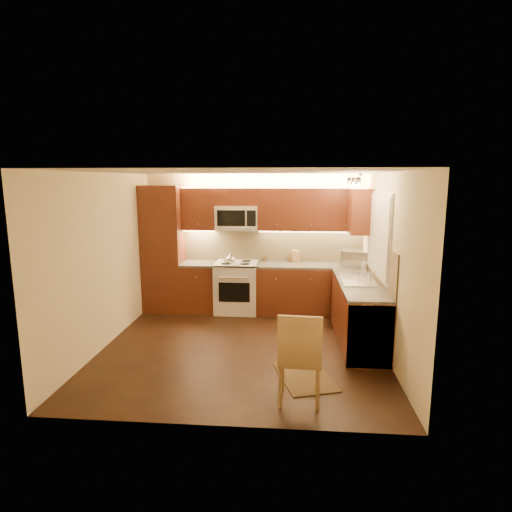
# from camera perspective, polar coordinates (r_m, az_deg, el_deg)

# --- Properties ---
(floor) EXTENTS (4.00, 4.00, 0.01)m
(floor) POSITION_cam_1_polar(r_m,az_deg,el_deg) (6.26, -1.82, -12.23)
(floor) COLOR black
(floor) RESTS_ON ground
(ceiling) EXTENTS (4.00, 4.00, 0.01)m
(ceiling) POSITION_cam_1_polar(r_m,az_deg,el_deg) (5.78, -1.97, 11.31)
(ceiling) COLOR beige
(ceiling) RESTS_ON ground
(wall_back) EXTENTS (4.00, 0.01, 2.50)m
(wall_back) POSITION_cam_1_polar(r_m,az_deg,el_deg) (7.86, -0.22, 1.89)
(wall_back) COLOR beige
(wall_back) RESTS_ON ground
(wall_front) EXTENTS (4.00, 0.01, 2.50)m
(wall_front) POSITION_cam_1_polar(r_m,az_deg,el_deg) (3.97, -5.21, -6.51)
(wall_front) COLOR beige
(wall_front) RESTS_ON ground
(wall_left) EXTENTS (0.01, 4.00, 2.50)m
(wall_left) POSITION_cam_1_polar(r_m,az_deg,el_deg) (6.43, -19.88, -0.59)
(wall_left) COLOR beige
(wall_left) RESTS_ON ground
(wall_right) EXTENTS (0.01, 4.00, 2.50)m
(wall_right) POSITION_cam_1_polar(r_m,az_deg,el_deg) (6.01, 17.43, -1.19)
(wall_right) COLOR beige
(wall_right) RESTS_ON ground
(pantry) EXTENTS (0.70, 0.60, 2.30)m
(pantry) POSITION_cam_1_polar(r_m,az_deg,el_deg) (7.89, -12.44, 0.96)
(pantry) COLOR #4C1B10
(pantry) RESTS_ON floor
(base_cab_back_left) EXTENTS (0.62, 0.60, 0.86)m
(base_cab_back_left) POSITION_cam_1_polar(r_m,az_deg,el_deg) (7.87, -7.63, -4.27)
(base_cab_back_left) COLOR #4C1B10
(base_cab_back_left) RESTS_ON floor
(counter_back_left) EXTENTS (0.62, 0.60, 0.04)m
(counter_back_left) POSITION_cam_1_polar(r_m,az_deg,el_deg) (7.77, -7.70, -1.06)
(counter_back_left) COLOR #353330
(counter_back_left) RESTS_ON base_cab_back_left
(base_cab_back_right) EXTENTS (1.92, 0.60, 0.86)m
(base_cab_back_right) POSITION_cam_1_polar(r_m,az_deg,el_deg) (7.71, 7.34, -4.58)
(base_cab_back_right) COLOR #4C1B10
(base_cab_back_right) RESTS_ON floor
(counter_back_right) EXTENTS (1.92, 0.60, 0.04)m
(counter_back_right) POSITION_cam_1_polar(r_m,az_deg,el_deg) (7.60, 7.42, -1.30)
(counter_back_right) COLOR #353330
(counter_back_right) RESTS_ON base_cab_back_right
(base_cab_right) EXTENTS (0.60, 2.00, 0.86)m
(base_cab_right) POSITION_cam_1_polar(r_m,az_deg,el_deg) (6.53, 13.69, -7.53)
(base_cab_right) COLOR #4C1B10
(base_cab_right) RESTS_ON floor
(counter_right) EXTENTS (0.60, 2.00, 0.04)m
(counter_right) POSITION_cam_1_polar(r_m,az_deg,el_deg) (6.41, 13.86, -3.70)
(counter_right) COLOR #353330
(counter_right) RESTS_ON base_cab_right
(dishwasher) EXTENTS (0.58, 0.60, 0.84)m
(dishwasher) POSITION_cam_1_polar(r_m,az_deg,el_deg) (5.88, 14.75, -9.60)
(dishwasher) COLOR silver
(dishwasher) RESTS_ON floor
(backsplash_back) EXTENTS (3.30, 0.02, 0.60)m
(backsplash_back) POSITION_cam_1_polar(r_m,az_deg,el_deg) (7.83, 2.32, 1.49)
(backsplash_back) COLOR tan
(backsplash_back) RESTS_ON wall_back
(backsplash_right) EXTENTS (0.02, 2.00, 0.60)m
(backsplash_right) POSITION_cam_1_polar(r_m,az_deg,el_deg) (6.40, 16.55, -0.92)
(backsplash_right) COLOR tan
(backsplash_right) RESTS_ON wall_right
(upper_cab_back_left) EXTENTS (0.62, 0.35, 0.75)m
(upper_cab_back_left) POSITION_cam_1_polar(r_m,az_deg,el_deg) (7.76, -7.68, 6.34)
(upper_cab_back_left) COLOR #4C1B10
(upper_cab_back_left) RESTS_ON wall_back
(upper_cab_back_right) EXTENTS (1.92, 0.35, 0.75)m
(upper_cab_back_right) POSITION_cam_1_polar(r_m,az_deg,el_deg) (7.59, 7.55, 6.26)
(upper_cab_back_right) COLOR #4C1B10
(upper_cab_back_right) RESTS_ON wall_back
(upper_cab_bridge) EXTENTS (0.76, 0.35, 0.31)m
(upper_cab_bridge) POSITION_cam_1_polar(r_m,az_deg,el_deg) (7.64, -2.61, 8.01)
(upper_cab_bridge) COLOR #4C1B10
(upper_cab_bridge) RESTS_ON wall_back
(upper_cab_right_corner) EXTENTS (0.35, 0.50, 0.75)m
(upper_cab_right_corner) POSITION_cam_1_polar(r_m,az_deg,el_deg) (7.25, 13.94, 5.87)
(upper_cab_right_corner) COLOR #4C1B10
(upper_cab_right_corner) RESTS_ON wall_right
(stove) EXTENTS (0.76, 0.65, 0.92)m
(stove) POSITION_cam_1_polar(r_m,az_deg,el_deg) (7.73, -2.65, -4.24)
(stove) COLOR silver
(stove) RESTS_ON floor
(microwave) EXTENTS (0.76, 0.38, 0.44)m
(microwave) POSITION_cam_1_polar(r_m,az_deg,el_deg) (7.64, -2.60, 5.20)
(microwave) COLOR silver
(microwave) RESTS_ON wall_back
(window_frame) EXTENTS (0.03, 1.44, 1.24)m
(window_frame) POSITION_cam_1_polar(r_m,az_deg,el_deg) (6.48, 16.42, 2.81)
(window_frame) COLOR silver
(window_frame) RESTS_ON wall_right
(window_blinds) EXTENTS (0.02, 1.36, 1.16)m
(window_blinds) POSITION_cam_1_polar(r_m,az_deg,el_deg) (6.47, 16.24, 2.81)
(window_blinds) COLOR silver
(window_blinds) RESTS_ON wall_right
(sink) EXTENTS (0.52, 0.86, 0.15)m
(sink) POSITION_cam_1_polar(r_m,az_deg,el_deg) (6.53, 13.69, -2.57)
(sink) COLOR silver
(sink) RESTS_ON counter_right
(faucet) EXTENTS (0.20, 0.04, 0.30)m
(faucet) POSITION_cam_1_polar(r_m,az_deg,el_deg) (6.55, 15.28, -1.94)
(faucet) COLOR silver
(faucet) RESTS_ON counter_right
(track_light_bar) EXTENTS (0.04, 1.20, 0.03)m
(track_light_bar) POSITION_cam_1_polar(r_m,az_deg,el_deg) (6.21, 13.10, 10.62)
(track_light_bar) COLOR silver
(track_light_bar) RESTS_ON ceiling
(kettle) EXTENTS (0.23, 0.23, 0.20)m
(kettle) POSITION_cam_1_polar(r_m,az_deg,el_deg) (7.48, -3.47, -0.32)
(kettle) COLOR silver
(kettle) RESTS_ON stove
(toaster_oven) EXTENTS (0.53, 0.45, 0.27)m
(toaster_oven) POSITION_cam_1_polar(r_m,az_deg,el_deg) (7.64, 13.27, -0.26)
(toaster_oven) COLOR silver
(toaster_oven) RESTS_ON counter_back_right
(knife_block) EXTENTS (0.15, 0.19, 0.22)m
(knife_block) POSITION_cam_1_polar(r_m,az_deg,el_deg) (7.75, 5.38, -0.06)
(knife_block) COLOR #AB894D
(knife_block) RESTS_ON counter_back_right
(spice_jar_a) EXTENTS (0.05, 0.05, 0.09)m
(spice_jar_a) POSITION_cam_1_polar(r_m,az_deg,el_deg) (7.77, 1.57, -0.47)
(spice_jar_a) COLOR silver
(spice_jar_a) RESTS_ON counter_back_right
(spice_jar_b) EXTENTS (0.06, 0.06, 0.10)m
(spice_jar_b) POSITION_cam_1_polar(r_m,az_deg,el_deg) (7.83, 1.30, -0.38)
(spice_jar_b) COLOR brown
(spice_jar_b) RESTS_ON counter_back_right
(spice_jar_c) EXTENTS (0.05, 0.05, 0.09)m
(spice_jar_c) POSITION_cam_1_polar(r_m,az_deg,el_deg) (7.80, 4.06, -0.49)
(spice_jar_c) COLOR silver
(spice_jar_c) RESTS_ON counter_back_right
(spice_jar_d) EXTENTS (0.06, 0.06, 0.11)m
(spice_jar_d) POSITION_cam_1_polar(r_m,az_deg,el_deg) (7.82, 4.57, -0.39)
(spice_jar_d) COLOR olive
(spice_jar_d) RESTS_ON counter_back_right
(soap_bottle) EXTENTS (0.10, 0.10, 0.19)m
(soap_bottle) POSITION_cam_1_polar(r_m,az_deg,el_deg) (7.33, 14.38, -1.08)
(soap_bottle) COLOR silver
(soap_bottle) RESTS_ON counter_right
(rug) EXTENTS (0.82, 1.01, 0.01)m
(rug) POSITION_cam_1_polar(r_m,az_deg,el_deg) (5.40, 6.70, -16.02)
(rug) COLOR black
(rug) RESTS_ON floor
(dining_chair) EXTENTS (0.48, 0.48, 1.04)m
(dining_chair) POSITION_cam_1_polar(r_m,az_deg,el_deg) (4.70, 5.97, -13.33)
(dining_chair) COLOR #AB894D
(dining_chair) RESTS_ON floor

